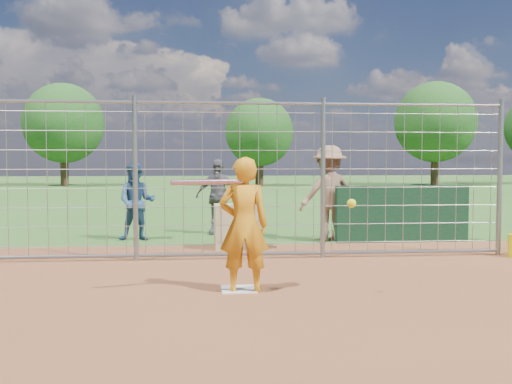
{
  "coord_description": "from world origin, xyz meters",
  "views": [
    {
      "loc": [
        -0.42,
        -7.09,
        1.6
      ],
      "look_at": [
        0.3,
        0.8,
        1.15
      ],
      "focal_mm": 40.0,
      "sensor_mm": 36.0,
      "label": 1
    }
  ],
  "objects": [
    {
      "name": "ground",
      "position": [
        0.0,
        0.0,
        0.0
      ],
      "size": [
        100.0,
        100.0,
        0.0
      ],
      "primitive_type": "plane",
      "color": "#2D591E",
      "rests_on": "ground"
    },
    {
      "name": "infield_dirt",
      "position": [
        0.0,
        -3.0,
        0.01
      ],
      "size": [
        18.0,
        18.0,
        0.0
      ],
      "primitive_type": "plane",
      "color": "brown",
      "rests_on": "ground"
    },
    {
      "name": "home_plate",
      "position": [
        0.0,
        -0.2,
        0.01
      ],
      "size": [
        0.43,
        0.43,
        0.02
      ],
      "primitive_type": "cube",
      "color": "silver",
      "rests_on": "ground"
    },
    {
      "name": "dugout_wall",
      "position": [
        3.4,
        3.6,
        0.55
      ],
      "size": [
        2.6,
        0.2,
        1.1
      ],
      "primitive_type": "cube",
      "color": "#11381E",
      "rests_on": "ground"
    },
    {
      "name": "batter",
      "position": [
        0.05,
        -0.3,
        0.82
      ],
      "size": [
        0.61,
        0.41,
        1.63
      ],
      "primitive_type": "imported",
      "rotation": [
        0.0,
        0.0,
        3.12
      ],
      "color": "orange",
      "rests_on": "ground"
    },
    {
      "name": "bystander_a",
      "position": [
        -1.75,
        4.31,
        0.77
      ],
      "size": [
        0.78,
        0.62,
        1.54
      ],
      "primitive_type": "imported",
      "rotation": [
        0.0,
        0.0,
        -0.05
      ],
      "color": "navy",
      "rests_on": "ground"
    },
    {
      "name": "bystander_b",
      "position": [
        -0.14,
        5.14,
        0.81
      ],
      "size": [
        1.01,
        0.61,
        1.62
      ],
      "primitive_type": "imported",
      "rotation": [
        0.0,
        0.0,
        -0.24
      ],
      "color": "#5B5A5F",
      "rests_on": "ground"
    },
    {
      "name": "bystander_c",
      "position": [
        2.04,
        3.97,
        0.94
      ],
      "size": [
        1.34,
        0.95,
        1.88
      ],
      "primitive_type": "imported",
      "rotation": [
        0.0,
        0.0,
        3.37
      ],
      "color": "#88634A",
      "rests_on": "ground"
    },
    {
      "name": "equipment_bin",
      "position": [
        0.16,
        3.09,
        0.4
      ],
      "size": [
        0.82,
        0.58,
        0.8
      ],
      "primitive_type": "cube",
      "rotation": [
        0.0,
        0.0,
        0.04
      ],
      "color": "tan",
      "rests_on": "ground"
    },
    {
      "name": "equipment_in_play",
      "position": [
        0.02,
        -0.55,
        1.28
      ],
      "size": [
        2.11,
        0.44,
        0.33
      ],
      "color": "silver",
      "rests_on": "ground"
    },
    {
      "name": "backstop_fence",
      "position": [
        0.0,
        2.0,
        1.26
      ],
      "size": [
        9.08,
        0.08,
        2.6
      ],
      "color": "gray",
      "rests_on": "ground"
    },
    {
      "name": "tree_line",
      "position": [
        3.13,
        28.13,
        3.71
      ],
      "size": [
        44.66,
        6.72,
        6.48
      ],
      "color": "#3F2B19",
      "rests_on": "ground"
    }
  ]
}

